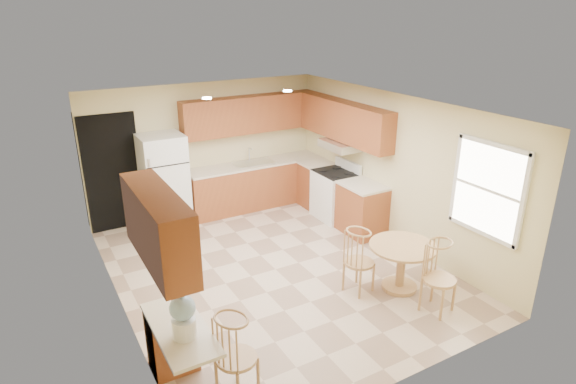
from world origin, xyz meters
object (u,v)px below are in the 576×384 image
refrigerator (164,182)px  chair_desk (240,353)px  water_crock (183,316)px  stove (335,194)px  dining_table (402,260)px  chair_table_a (364,257)px  chair_table_b (446,274)px

refrigerator → chair_desk: refrigerator is taller
chair_desk → water_crock: 0.68m
chair_desk → stove: bearing=111.1°
refrigerator → dining_table: 4.38m
refrigerator → stove: (2.88, -1.22, -0.39)m
chair_table_a → water_crock: water_crock is taller
stove → chair_table_b: size_ratio=1.12×
chair_table_a → chair_table_b: bearing=20.4°
chair_table_a → chair_table_b: 1.09m
dining_table → water_crock: water_crock is taller
refrigerator → chair_table_b: bearing=-63.0°
refrigerator → water_crock: (-1.05, -4.26, 0.15)m
stove → water_crock: size_ratio=2.09×
dining_table → water_crock: size_ratio=1.78×
chair_desk → water_crock: bearing=-144.5°
water_crock → chair_table_a: bearing=13.9°
water_crock → chair_desk: bearing=-31.9°
refrigerator → dining_table: bearing=-59.2°
chair_desk → chair_table_b: bearing=68.4°
chair_table_b → refrigerator: bearing=-77.2°
dining_table → chair_desk: bearing=-164.3°
refrigerator → water_crock: size_ratio=3.27×
chair_table_a → refrigerator: bearing=-168.0°
stove → dining_table: 2.61m
refrigerator → chair_table_a: refrigerator is taller
chair_table_a → water_crock: 2.85m
refrigerator → dining_table: (2.24, -3.75, -0.41)m
dining_table → chair_table_b: size_ratio=0.95×
refrigerator → chair_table_b: refrigerator is taller
chair_table_a → dining_table: bearing=60.5°
stove → chair_table_a: 2.65m
water_crock → chair_table_b: bearing=-3.9°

